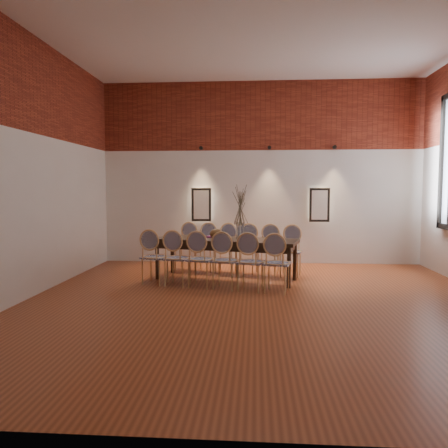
# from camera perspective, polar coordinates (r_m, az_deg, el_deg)

# --- Properties ---
(floor) EXTENTS (7.00, 7.00, 0.02)m
(floor) POSITION_cam_1_polar(r_m,az_deg,el_deg) (6.45, 4.90, -10.32)
(floor) COLOR #984723
(floor) RESTS_ON ground
(ceiling) EXTENTS (7.00, 7.00, 0.02)m
(ceiling) POSITION_cam_1_polar(r_m,az_deg,el_deg) (6.67, 5.16, 25.33)
(ceiling) COLOR silver
(ceiling) RESTS_ON ground
(wall_back) EXTENTS (7.00, 0.10, 4.00)m
(wall_back) POSITION_cam_1_polar(r_m,az_deg,el_deg) (9.79, 4.72, 6.63)
(wall_back) COLOR silver
(wall_back) RESTS_ON ground
(wall_front) EXTENTS (7.00, 0.10, 4.00)m
(wall_front) POSITION_cam_1_polar(r_m,az_deg,el_deg) (2.71, 6.13, 12.05)
(wall_front) COLOR silver
(wall_front) RESTS_ON ground
(wall_left) EXTENTS (0.10, 7.00, 4.00)m
(wall_left) POSITION_cam_1_polar(r_m,az_deg,el_deg) (7.14, -25.04, 6.99)
(wall_left) COLOR silver
(wall_left) RESTS_ON ground
(brick_band_back) EXTENTS (7.00, 0.02, 1.50)m
(brick_band_back) POSITION_cam_1_polar(r_m,az_deg,el_deg) (9.84, 4.77, 13.94)
(brick_band_back) COLOR maroon
(brick_band_back) RESTS_ON ground
(brick_band_left) EXTENTS (0.02, 7.00, 1.50)m
(brick_band_left) POSITION_cam_1_polar(r_m,az_deg,el_deg) (7.27, -24.89, 16.90)
(brick_band_left) COLOR maroon
(brick_band_left) RESTS_ON ground
(niche_left) EXTENTS (0.36, 0.06, 0.66)m
(niche_left) POSITION_cam_1_polar(r_m,az_deg,el_deg) (9.76, -2.96, 2.54)
(niche_left) COLOR #FFEAC6
(niche_left) RESTS_ON wall_back
(niche_right) EXTENTS (0.36, 0.06, 0.66)m
(niche_right) POSITION_cam_1_polar(r_m,az_deg,el_deg) (9.79, 12.34, 2.44)
(niche_right) COLOR #FFEAC6
(niche_right) RESTS_ON wall_back
(spot_fixture_left) EXTENTS (0.08, 0.10, 0.08)m
(spot_fixture_left) POSITION_cam_1_polar(r_m,az_deg,el_deg) (9.77, -3.01, 9.88)
(spot_fixture_left) COLOR black
(spot_fixture_left) RESTS_ON wall_back
(spot_fixture_mid) EXTENTS (0.08, 0.10, 0.08)m
(spot_fixture_mid) POSITION_cam_1_polar(r_m,az_deg,el_deg) (9.70, 5.95, 9.90)
(spot_fixture_mid) COLOR black
(spot_fixture_mid) RESTS_ON wall_back
(spot_fixture_right) EXTENTS (0.08, 0.10, 0.08)m
(spot_fixture_right) POSITION_cam_1_polar(r_m,az_deg,el_deg) (9.84, 14.24, 9.71)
(spot_fixture_right) COLOR black
(spot_fixture_right) RESTS_ON wall_back
(dining_table) EXTENTS (2.70, 1.40, 0.75)m
(dining_table) POSITION_cam_1_polar(r_m,az_deg,el_deg) (7.95, 0.21, -4.62)
(dining_table) COLOR #332014
(dining_table) RESTS_ON floor
(chair_near_a) EXTENTS (0.53, 0.53, 0.94)m
(chair_near_a) POSITION_cam_1_polar(r_m,az_deg,el_deg) (7.70, -9.02, -4.27)
(chair_near_a) COLOR tan
(chair_near_a) RESTS_ON floor
(chair_near_b) EXTENTS (0.53, 0.53, 0.94)m
(chair_near_b) POSITION_cam_1_polar(r_m,az_deg,el_deg) (7.52, -6.08, -4.45)
(chair_near_b) COLOR tan
(chair_near_b) RESTS_ON floor
(chair_near_c) EXTENTS (0.53, 0.53, 0.94)m
(chair_near_c) POSITION_cam_1_polar(r_m,az_deg,el_deg) (7.36, -3.01, -4.63)
(chair_near_c) COLOR tan
(chair_near_c) RESTS_ON floor
(chair_near_d) EXTENTS (0.53, 0.53, 0.94)m
(chair_near_d) POSITION_cam_1_polar(r_m,az_deg,el_deg) (7.22, 0.19, -4.80)
(chair_near_d) COLOR tan
(chair_near_d) RESTS_ON floor
(chair_near_e) EXTENTS (0.53, 0.53, 0.94)m
(chair_near_e) POSITION_cam_1_polar(r_m,az_deg,el_deg) (7.10, 3.50, -4.96)
(chair_near_e) COLOR tan
(chair_near_e) RESTS_ON floor
(chair_near_f) EXTENTS (0.53, 0.53, 0.94)m
(chair_near_f) POSITION_cam_1_polar(r_m,az_deg,el_deg) (7.01, 6.92, -5.11)
(chair_near_f) COLOR tan
(chair_near_f) RESTS_ON floor
(chair_far_a) EXTENTS (0.53, 0.53, 0.94)m
(chair_far_a) POSITION_cam_1_polar(r_m,az_deg,el_deg) (8.95, -5.03, -3.00)
(chair_far_a) COLOR tan
(chair_far_a) RESTS_ON floor
(chair_far_b) EXTENTS (0.53, 0.53, 0.94)m
(chair_far_b) POSITION_cam_1_polar(r_m,az_deg,el_deg) (8.79, -2.44, -3.12)
(chair_far_b) COLOR tan
(chair_far_b) RESTS_ON floor
(chair_far_c) EXTENTS (0.53, 0.53, 0.94)m
(chair_far_c) POSITION_cam_1_polar(r_m,az_deg,el_deg) (8.65, 0.23, -3.23)
(chair_far_c) COLOR tan
(chair_far_c) RESTS_ON floor
(chair_far_d) EXTENTS (0.53, 0.53, 0.94)m
(chair_far_d) POSITION_cam_1_polar(r_m,az_deg,el_deg) (8.54, 2.98, -3.35)
(chair_far_d) COLOR tan
(chair_far_d) RESTS_ON floor
(chair_far_e) EXTENTS (0.53, 0.53, 0.94)m
(chair_far_e) POSITION_cam_1_polar(r_m,az_deg,el_deg) (8.44, 5.81, -3.46)
(chair_far_e) COLOR tan
(chair_far_e) RESTS_ON floor
(chair_far_f) EXTENTS (0.53, 0.53, 0.94)m
(chair_far_f) POSITION_cam_1_polar(r_m,az_deg,el_deg) (8.36, 8.69, -3.56)
(chair_far_f) COLOR tan
(chair_far_f) RESTS_ON floor
(vase) EXTENTS (0.14, 0.14, 0.30)m
(vase) POSITION_cam_1_polar(r_m,az_deg,el_deg) (7.81, 2.12, -0.91)
(vase) COLOR silver
(vase) RESTS_ON dining_table
(dried_branches) EXTENTS (0.50, 0.50, 0.70)m
(dried_branches) POSITION_cam_1_polar(r_m,az_deg,el_deg) (7.78, 2.13, 2.39)
(dried_branches) COLOR #49412D
(dried_branches) RESTS_ON vase
(bowl) EXTENTS (0.24, 0.24, 0.18)m
(bowl) POSITION_cam_1_polar(r_m,az_deg,el_deg) (7.89, -1.00, -1.29)
(bowl) COLOR #58381A
(bowl) RESTS_ON dining_table
(book) EXTENTS (0.29, 0.24, 0.03)m
(book) POSITION_cam_1_polar(r_m,az_deg,el_deg) (8.09, -1.25, -1.68)
(book) COLOR #8D2F78
(book) RESTS_ON dining_table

